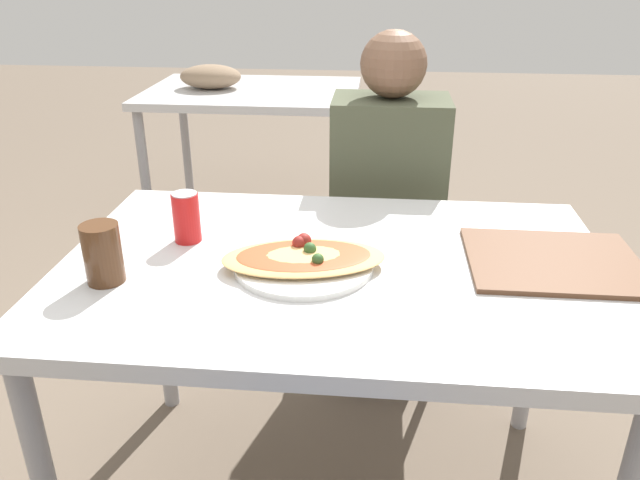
% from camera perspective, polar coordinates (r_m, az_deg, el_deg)
% --- Properties ---
extents(dining_table, '(1.27, 0.85, 0.75)m').
position_cam_1_polar(dining_table, '(1.47, 1.39, -4.62)').
color(dining_table, silver).
rests_on(dining_table, ground_plane).
extents(chair_far_seated, '(0.40, 0.40, 0.87)m').
position_cam_1_polar(chair_far_seated, '(2.22, 5.96, 0.73)').
color(chair_far_seated, '#2D3851').
rests_on(chair_far_seated, ground_plane).
extents(person_seated, '(0.36, 0.27, 1.20)m').
position_cam_1_polar(person_seated, '(2.04, 6.21, 4.77)').
color(person_seated, '#2D2D38').
rests_on(person_seated, ground_plane).
extents(pizza_main, '(0.40, 0.32, 0.06)m').
position_cam_1_polar(pizza_main, '(1.41, -1.49, -1.82)').
color(pizza_main, white).
rests_on(pizza_main, dining_table).
extents(soda_can, '(0.07, 0.07, 0.12)m').
position_cam_1_polar(soda_can, '(1.56, -12.12, 2.05)').
color(soda_can, red).
rests_on(soda_can, dining_table).
extents(drink_glass, '(0.08, 0.08, 0.13)m').
position_cam_1_polar(drink_glass, '(1.41, -19.25, -1.17)').
color(drink_glass, '#4C2D19').
rests_on(drink_glass, dining_table).
extents(serving_tray, '(0.39, 0.32, 0.01)m').
position_cam_1_polar(serving_tray, '(1.53, 20.59, -1.83)').
color(serving_tray, brown).
rests_on(serving_tray, dining_table).
extents(background_table, '(1.10, 0.80, 0.87)m').
position_cam_1_polar(background_table, '(3.39, -6.80, 12.61)').
color(background_table, silver).
rests_on(background_table, ground_plane).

